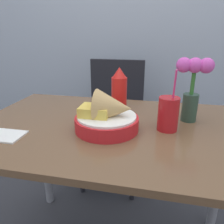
{
  "coord_description": "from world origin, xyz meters",
  "views": [
    {
      "loc": [
        0.15,
        -0.78,
        1.09
      ],
      "look_at": [
        -0.01,
        -0.01,
        0.8
      ],
      "focal_mm": 35.0,
      "sensor_mm": 36.0,
      "label": 1
    }
  ],
  "objects_px": {
    "chair_far_window": "(115,111)",
    "food_basket": "(109,116)",
    "ketchup_bottle": "(119,90)",
    "drink_cup": "(168,115)",
    "flower_vase": "(193,83)"
  },
  "relations": [
    {
      "from": "ketchup_bottle",
      "to": "flower_vase",
      "type": "height_order",
      "value": "flower_vase"
    },
    {
      "from": "food_basket",
      "to": "ketchup_bottle",
      "type": "xyz_separation_m",
      "value": [
        -0.0,
        0.23,
        0.04
      ]
    },
    {
      "from": "drink_cup",
      "to": "flower_vase",
      "type": "distance_m",
      "value": 0.18
    },
    {
      "from": "food_basket",
      "to": "chair_far_window",
      "type": "bearing_deg",
      "value": 99.77
    },
    {
      "from": "food_basket",
      "to": "drink_cup",
      "type": "bearing_deg",
      "value": 11.24
    },
    {
      "from": "ketchup_bottle",
      "to": "drink_cup",
      "type": "bearing_deg",
      "value": -40.73
    },
    {
      "from": "ketchup_bottle",
      "to": "drink_cup",
      "type": "relative_size",
      "value": 0.86
    },
    {
      "from": "chair_far_window",
      "to": "ketchup_bottle",
      "type": "distance_m",
      "value": 0.62
    },
    {
      "from": "chair_far_window",
      "to": "food_basket",
      "type": "height_order",
      "value": "chair_far_window"
    },
    {
      "from": "food_basket",
      "to": "drink_cup",
      "type": "height_order",
      "value": "drink_cup"
    },
    {
      "from": "chair_far_window",
      "to": "food_basket",
      "type": "relative_size",
      "value": 3.74
    },
    {
      "from": "food_basket",
      "to": "flower_vase",
      "type": "height_order",
      "value": "flower_vase"
    },
    {
      "from": "flower_vase",
      "to": "ketchup_bottle",
      "type": "bearing_deg",
      "value": 166.95
    },
    {
      "from": "drink_cup",
      "to": "flower_vase",
      "type": "relative_size",
      "value": 0.9
    },
    {
      "from": "chair_far_window",
      "to": "food_basket",
      "type": "bearing_deg",
      "value": -80.23
    }
  ]
}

